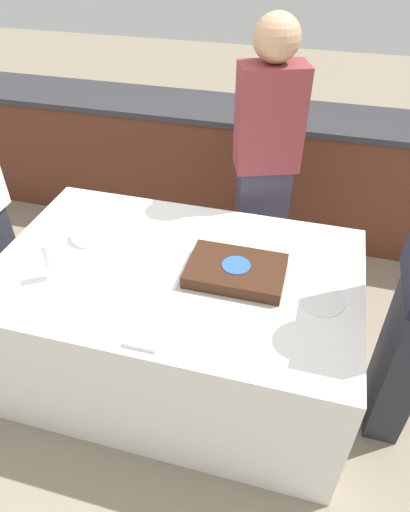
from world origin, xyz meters
TOP-DOWN VIEW (x-y plane):
  - ground_plane at (0.00, 0.00)m, footprint 14.00×14.00m
  - back_counter at (0.00, 1.62)m, footprint 4.40×0.58m
  - dining_table at (0.00, 0.00)m, footprint 1.71×1.08m
  - cake at (0.28, 0.01)m, footprint 0.48×0.33m
  - plate_stack at (-0.49, 0.11)m, footprint 0.19×0.19m
  - wine_glass at (-0.52, -0.21)m, footprint 0.07×0.07m
  - side_plate_near_cake at (0.38, 0.31)m, footprint 0.21×0.21m
  - side_plate_right_edge at (0.67, -0.04)m, footprint 0.21×0.21m
  - utensil_pile at (0.01, -0.45)m, footprint 0.14×0.10m
  - person_cutting_cake at (0.28, 0.76)m, footprint 0.39×0.31m

SIDE VIEW (x-z plane):
  - ground_plane at x=0.00m, z-range 0.00..0.00m
  - dining_table at x=0.00m, z-range 0.00..0.75m
  - back_counter at x=0.00m, z-range 0.00..0.92m
  - side_plate_near_cake at x=0.38m, z-range 0.75..0.76m
  - side_plate_right_edge at x=0.67m, z-range 0.75..0.76m
  - utensil_pile at x=0.01m, z-range 0.75..0.77m
  - plate_stack at x=-0.49m, z-range 0.75..0.79m
  - cake at x=0.28m, z-range 0.75..0.82m
  - wine_glass at x=-0.52m, z-range 0.78..0.97m
  - person_cutting_cake at x=0.28m, z-range 0.06..1.77m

